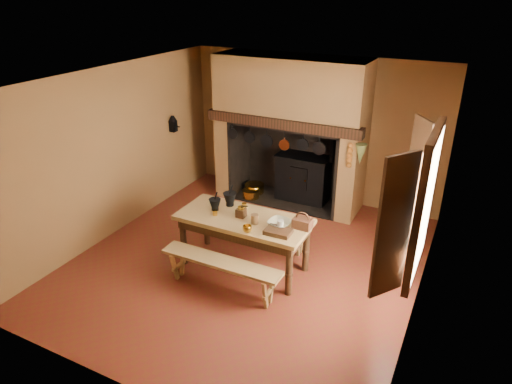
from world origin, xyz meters
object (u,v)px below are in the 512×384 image
iron_range (303,177)px  coffee_grinder (241,212)px  wicker_basket (303,223)px  bench_front (221,268)px  mixing_bowl (280,223)px  work_table (244,225)px

iron_range → coffee_grinder: bearing=-89.5°
coffee_grinder → wicker_basket: wicker_basket is taller
bench_front → coffee_grinder: coffee_grinder is taller
wicker_basket → bench_front: bearing=-136.8°
mixing_bowl → wicker_basket: wicker_basket is taller
wicker_basket → iron_range: bearing=112.4°
bench_front → mixing_bowl: (0.57, 0.68, 0.51)m
work_table → mixing_bowl: size_ratio=6.13×
work_table → coffee_grinder: size_ratio=9.63×
iron_range → wicker_basket: (0.94, -2.51, 0.44)m
bench_front → wicker_basket: size_ratio=6.79×
coffee_grinder → wicker_basket: 0.92m
work_table → bench_front: bearing=-90.0°
iron_range → bench_front: bearing=-88.9°
work_table → mixing_bowl: mixing_bowl is taller
iron_range → mixing_bowl: bearing=-76.4°
bench_front → mixing_bowl: bearing=50.1°
bench_front → wicker_basket: 1.29m
bench_front → mixing_bowl: mixing_bowl is taller
bench_front → coffee_grinder: bearing=93.3°
work_table → wicker_basket: (0.88, 0.10, 0.21)m
iron_range → mixing_bowl: 2.71m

